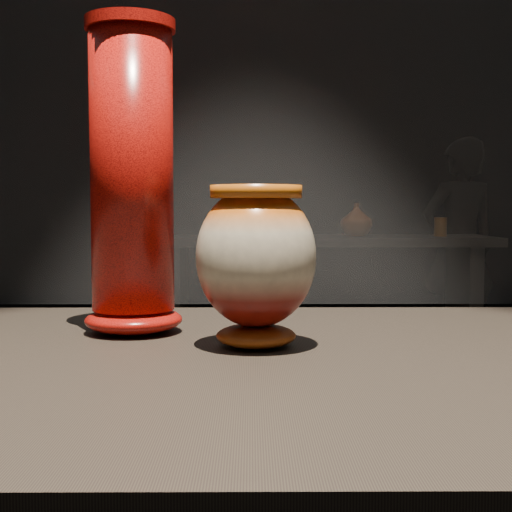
{
  "coord_description": "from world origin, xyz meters",
  "views": [
    {
      "loc": [
        -0.11,
        -0.83,
        1.08
      ],
      "look_at": [
        -0.1,
        0.06,
        1.01
      ],
      "focal_mm": 50.0,
      "sensor_mm": 36.0,
      "label": 1
    }
  ],
  "objects": [
    {
      "name": "back_vase_left",
      "position": [
        -0.19,
        3.32,
        0.99
      ],
      "size": [
        0.22,
        0.22,
        0.18
      ],
      "primitive_type": "imported",
      "rotation": [
        0.0,
        0.0,
        5.07
      ],
      "color": "#9B5116",
      "rests_on": "back_shelf"
    },
    {
      "name": "back_shelf",
      "position": [
        0.3,
        3.37,
        0.64
      ],
      "size": [
        2.0,
        0.6,
        0.9
      ],
      "color": "black",
      "rests_on": "ground"
    },
    {
      "name": "tall_vase",
      "position": [
        -0.27,
        0.16,
        1.11
      ],
      "size": [
        0.16,
        0.16,
        0.43
      ],
      "rotation": [
        0.0,
        0.0,
        0.24
      ],
      "color": "red",
      "rests_on": "display_plinth"
    },
    {
      "name": "visitor",
      "position": [
        1.38,
        4.23,
        0.78
      ],
      "size": [
        0.64,
        0.5,
        1.56
      ],
      "primitive_type": "imported",
      "rotation": [
        0.0,
        0.0,
        3.39
      ],
      "color": "black",
      "rests_on": "ground"
    },
    {
      "name": "main_vase",
      "position": [
        -0.1,
        0.06,
        1.01
      ],
      "size": [
        0.19,
        0.19,
        0.2
      ],
      "rotation": [
        0.0,
        0.0,
        0.28
      ],
      "color": "#670F09",
      "rests_on": "display_plinth"
    },
    {
      "name": "back_vase_mid",
      "position": [
        0.51,
        3.35,
        1.0
      ],
      "size": [
        0.25,
        0.25,
        0.19
      ],
      "primitive_type": "imported",
      "rotation": [
        0.0,
        0.0,
        3.65
      ],
      "color": "#670F09",
      "rests_on": "back_shelf"
    },
    {
      "name": "back_vase_right",
      "position": [
        1.0,
        3.32,
        0.96
      ],
      "size": [
        0.07,
        0.07,
        0.11
      ],
      "primitive_type": "cylinder",
      "color": "#9B5116",
      "rests_on": "back_shelf"
    }
  ]
}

